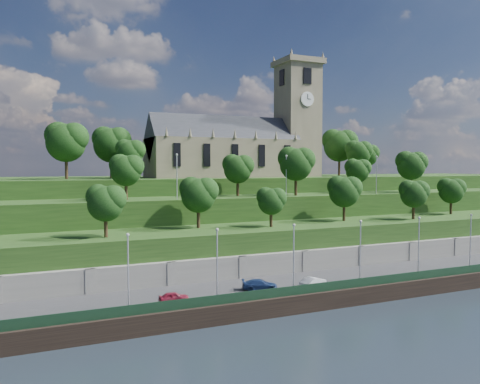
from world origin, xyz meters
name	(u,v)px	position (x,y,z in m)	size (l,w,h in m)	color
ground	(385,301)	(0.00, 0.00, 0.00)	(320.00, 320.00, 0.00)	black
promenade	(355,283)	(0.00, 6.00, 1.00)	(160.00, 12.00, 2.00)	#2D2D30
quay_wall	(385,293)	(0.00, -0.05, 1.10)	(160.00, 0.50, 2.20)	black
fence	(382,280)	(0.00, 0.60, 2.60)	(160.00, 0.10, 1.20)	#16331F
retaining_wall	(331,264)	(0.00, 11.97, 2.50)	(160.00, 2.10, 5.00)	slate
embankment_lower	(310,248)	(0.00, 18.00, 4.00)	(160.00, 12.00, 8.00)	#1E3B13
embankment_upper	(278,228)	(0.00, 29.00, 6.00)	(160.00, 10.00, 12.00)	#1E3B13
hilltop	(234,210)	(0.00, 50.00, 7.50)	(160.00, 32.00, 15.00)	#1E3B13
church	(244,142)	(0.79, 45.98, 22.52)	(38.60, 12.35, 27.60)	#70664F
trees_lower	(310,193)	(0.14, 18.24, 12.91)	(70.89, 8.94, 7.77)	black
trees_upper	(304,165)	(4.87, 27.94, 17.45)	(63.22, 8.48, 8.89)	black
trees_hilltop	(240,145)	(-0.34, 45.71, 21.77)	(74.31, 16.31, 11.56)	black
lamp_posts_promenade	(360,247)	(-2.00, 2.50, 6.77)	(60.36, 0.36, 8.32)	#B2B2B7
lamp_posts_upper	(286,172)	(0.00, 26.00, 16.28)	(40.36, 0.36, 7.36)	#B2B2B7
car_left	(174,297)	(-26.73, 3.77, 2.58)	(1.37, 3.40, 1.16)	maroon
car_middle	(313,282)	(-8.94, 2.89, 2.68)	(1.44, 4.13, 1.36)	#B5B5BA
car_right	(260,285)	(-15.52, 4.71, 2.64)	(1.79, 4.40, 1.28)	navy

